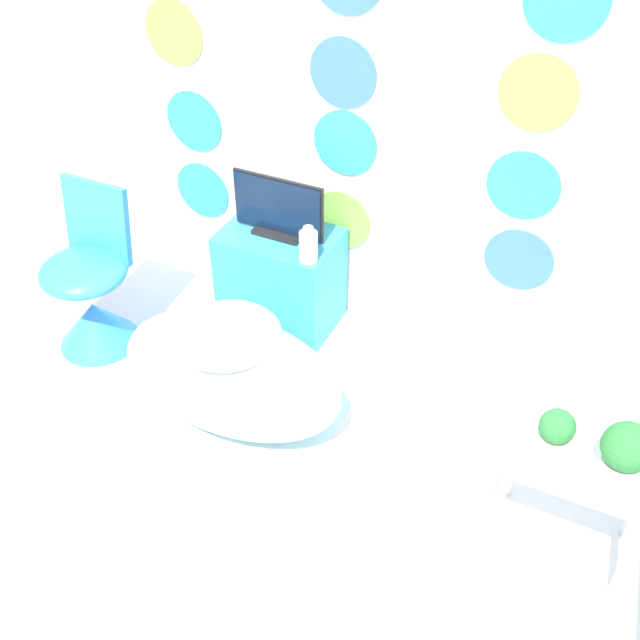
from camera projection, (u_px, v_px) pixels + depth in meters
name	position (u px, v px, depth m)	size (l,w,h in m)	color
ground_plane	(134.00, 588.00, 2.76)	(12.00, 12.00, 0.00)	silver
wall_back_dotted	(348.00, 70.00, 3.23)	(4.60, 0.05, 2.60)	white
rug	(210.00, 430.00, 3.36)	(1.02, 0.91, 0.01)	silver
bathtub	(231.00, 373.00, 3.28)	(1.04, 0.56, 0.50)	white
chair	(92.00, 297.00, 3.66)	(0.42, 0.42, 0.83)	#338CE0
tv_cabinet	(281.00, 278.00, 3.79)	(0.57, 0.39, 0.53)	#389ED6
tv	(278.00, 210.00, 3.54)	(0.47, 0.12, 0.30)	black
vase	(308.00, 246.00, 3.41)	(0.09, 0.09, 0.18)	white
side_table	(578.00, 477.00, 2.67)	(0.51, 0.34, 0.47)	silver
potted_plant_left	(555.00, 434.00, 2.59)	(0.13, 0.13, 0.20)	beige
potted_plant_right	(626.00, 451.00, 2.50)	(0.17, 0.17, 0.22)	white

